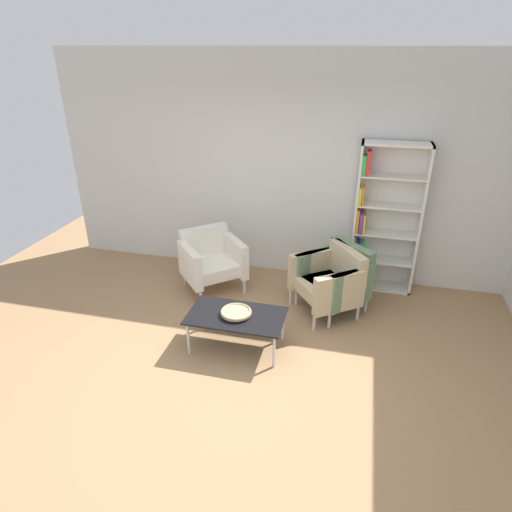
% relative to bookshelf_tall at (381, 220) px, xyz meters
% --- Properties ---
extents(ground_plane, '(8.32, 8.32, 0.00)m').
position_rel_bookshelf_tall_xyz_m(ground_plane, '(-1.18, -2.25, -0.93)').
color(ground_plane, '#9E7751').
extents(plaster_back_panel, '(6.40, 0.12, 2.90)m').
position_rel_bookshelf_tall_xyz_m(plaster_back_panel, '(-1.18, 0.21, 0.52)').
color(plaster_back_panel, silver).
rests_on(plaster_back_panel, ground_plane).
extents(bookshelf_tall, '(0.80, 0.30, 1.90)m').
position_rel_bookshelf_tall_xyz_m(bookshelf_tall, '(0.00, 0.00, 0.00)').
color(bookshelf_tall, silver).
rests_on(bookshelf_tall, ground_plane).
extents(coffee_table_low, '(1.00, 0.56, 0.40)m').
position_rel_bookshelf_tall_xyz_m(coffee_table_low, '(-1.41, -1.71, -0.56)').
color(coffee_table_low, black).
rests_on(coffee_table_low, ground_plane).
extents(decorative_bowl, '(0.32, 0.32, 0.05)m').
position_rel_bookshelf_tall_xyz_m(decorative_bowl, '(-1.41, -1.71, -0.49)').
color(decorative_bowl, tan).
rests_on(decorative_bowl, coffee_table_low).
extents(armchair_corner_red, '(0.95, 0.95, 0.78)m').
position_rel_bookshelf_tall_xyz_m(armchair_corner_red, '(-2.08, -0.57, -0.51)').
color(armchair_corner_red, white).
rests_on(armchair_corner_red, ground_plane).
extents(armchair_spare_guest, '(0.93, 0.95, 0.78)m').
position_rel_bookshelf_tall_xyz_m(armchair_spare_guest, '(-0.54, -0.77, -0.51)').
color(armchair_spare_guest, '#C6B289').
rests_on(armchair_spare_guest, ground_plane).
extents(armchair_by_bookshelf, '(0.95, 0.95, 0.78)m').
position_rel_bookshelf_tall_xyz_m(armchair_by_bookshelf, '(-0.46, -0.66, -0.51)').
color(armchair_by_bookshelf, slate).
rests_on(armchair_by_bookshelf, ground_plane).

